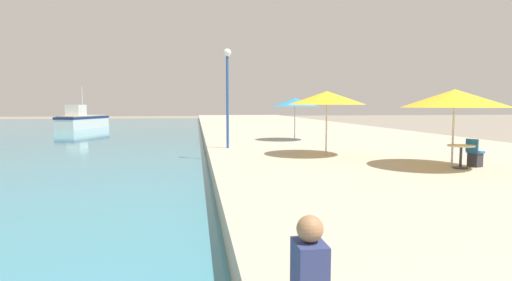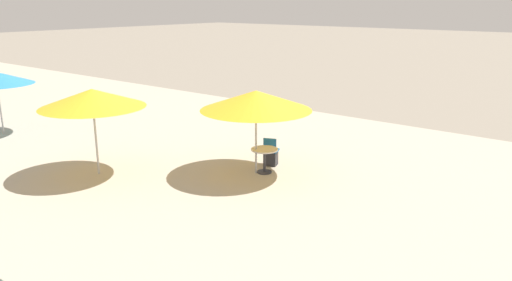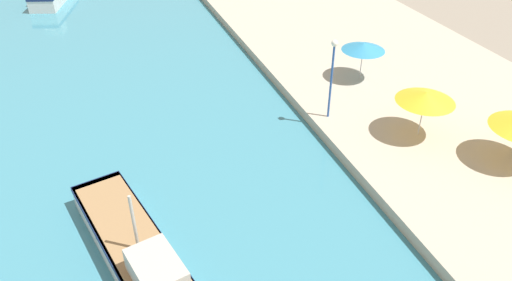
# 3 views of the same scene
# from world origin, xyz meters

# --- Properties ---
(quay_promenade) EXTENTS (16.00, 90.00, 0.64)m
(quay_promenade) POSITION_xyz_m (8.00, 37.00, 0.32)
(quay_promenade) COLOR #B2A893
(quay_promenade) RESTS_ON ground_plane
(fishing_boat_near) EXTENTS (4.50, 10.73, 3.77)m
(fishing_boat_near) POSITION_xyz_m (-10.66, 12.49, 0.79)
(fishing_boat_near) COLOR silver
(fishing_boat_near) RESTS_ON water_basin
(cafe_umbrella_white) EXTENTS (3.02, 3.02, 2.54)m
(cafe_umbrella_white) POSITION_xyz_m (4.60, 16.43, 2.91)
(cafe_umbrella_white) COLOR #B7B7B7
(cafe_umbrella_white) RESTS_ON quay_promenade
(cafe_umbrella_striped) EXTENTS (2.70, 2.70, 2.39)m
(cafe_umbrella_striped) POSITION_xyz_m (5.05, 23.32, 2.79)
(cafe_umbrella_striped) COLOR #B7B7B7
(cafe_umbrella_striped) RESTS_ON quay_promenade
(lamppost) EXTENTS (0.36, 0.36, 4.56)m
(lamppost) POSITION_xyz_m (0.96, 19.75, 3.73)
(lamppost) COLOR #28519E
(lamppost) RESTS_ON quay_promenade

